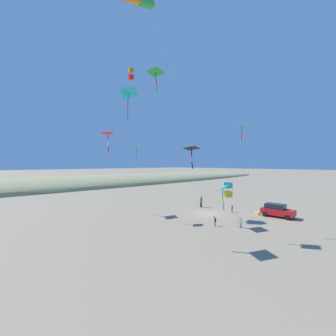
{
  "coord_description": "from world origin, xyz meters",
  "views": [
    {
      "loc": [
        -20.42,
        27.73,
        7.6
      ],
      "look_at": [
        0.08,
        8.39,
        7.06
      ],
      "focal_mm": 23.85,
      "sensor_mm": 36.0,
      "label": 1
    }
  ],
  "objects_px": {
    "cooler_box": "(257,213)",
    "kite_box_white_trailing": "(131,74)",
    "kite_delta_green_low_center": "(156,73)",
    "kite_delta_small_distant": "(222,188)",
    "person_bystander_far": "(232,208)",
    "kite_box_yellow_midlevel": "(228,190)",
    "kite_delta_teal_far_right": "(128,93)",
    "kite_delta_orange_high_right": "(242,126)",
    "parked_car": "(277,210)",
    "person_child_green_jacket": "(241,222)",
    "kite_delta_red_high_left": "(108,133)",
    "kite_delta_long_streamer_left": "(192,148)",
    "person_adult_flyer": "(201,201)",
    "person_child_grey_jacket": "(215,221)",
    "kite_delta_magenta_far_left": "(136,146)"
  },
  "relations": [
    {
      "from": "parked_car",
      "to": "person_child_grey_jacket",
      "type": "height_order",
      "value": "parked_car"
    },
    {
      "from": "kite_delta_red_high_left",
      "to": "kite_delta_magenta_far_left",
      "type": "xyz_separation_m",
      "value": [
        -7.1,
        -0.49,
        -2.41
      ]
    },
    {
      "from": "kite_delta_long_streamer_left",
      "to": "kite_box_white_trailing",
      "type": "height_order",
      "value": "kite_box_white_trailing"
    },
    {
      "from": "kite_delta_small_distant",
      "to": "kite_box_yellow_midlevel",
      "type": "bearing_deg",
      "value": -70.9
    },
    {
      "from": "parked_car",
      "to": "person_adult_flyer",
      "type": "bearing_deg",
      "value": 10.44
    },
    {
      "from": "parked_car",
      "to": "cooler_box",
      "type": "xyz_separation_m",
      "value": [
        2.58,
        0.78,
        -0.74
      ]
    },
    {
      "from": "kite_box_white_trailing",
      "to": "kite_delta_green_low_center",
      "type": "height_order",
      "value": "kite_box_white_trailing"
    },
    {
      "from": "cooler_box",
      "to": "person_adult_flyer",
      "type": "xyz_separation_m",
      "value": [
        9.34,
        1.41,
        0.86
      ]
    },
    {
      "from": "person_child_green_jacket",
      "to": "kite_delta_small_distant",
      "type": "xyz_separation_m",
      "value": [
        1.85,
        1.03,
        3.93
      ]
    },
    {
      "from": "parked_car",
      "to": "kite_delta_small_distant",
      "type": "relative_size",
      "value": 0.37
    },
    {
      "from": "parked_car",
      "to": "person_bystander_far",
      "type": "distance_m",
      "value": 6.34
    },
    {
      "from": "kite_delta_teal_far_right",
      "to": "kite_delta_long_streamer_left",
      "type": "bearing_deg",
      "value": -84.09
    },
    {
      "from": "kite_delta_orange_high_right",
      "to": "kite_box_white_trailing",
      "type": "relative_size",
      "value": 0.54
    },
    {
      "from": "kite_delta_orange_high_right",
      "to": "kite_delta_long_streamer_left",
      "type": "bearing_deg",
      "value": -3.62
    },
    {
      "from": "person_child_grey_jacket",
      "to": "kite_box_white_trailing",
      "type": "relative_size",
      "value": 0.05
    },
    {
      "from": "cooler_box",
      "to": "person_adult_flyer",
      "type": "height_order",
      "value": "person_adult_flyer"
    },
    {
      "from": "person_child_grey_jacket",
      "to": "cooler_box",
      "type": "bearing_deg",
      "value": -94.84
    },
    {
      "from": "cooler_box",
      "to": "kite_box_white_trailing",
      "type": "distance_m",
      "value": 29.03
    },
    {
      "from": "person_adult_flyer",
      "to": "kite_delta_small_distant",
      "type": "xyz_separation_m",
      "value": [
        -9.16,
        7.5,
        3.57
      ]
    },
    {
      "from": "kite_delta_green_low_center",
      "to": "kite_delta_magenta_far_left",
      "type": "height_order",
      "value": "kite_delta_green_low_center"
    },
    {
      "from": "kite_box_white_trailing",
      "to": "kite_delta_magenta_far_left",
      "type": "bearing_deg",
      "value": 153.38
    },
    {
      "from": "kite_delta_orange_high_right",
      "to": "kite_delta_small_distant",
      "type": "xyz_separation_m",
      "value": [
        2.4,
        0.18,
        -7.26
      ]
    },
    {
      "from": "parked_car",
      "to": "kite_delta_magenta_far_left",
      "type": "height_order",
      "value": "kite_delta_magenta_far_left"
    },
    {
      "from": "kite_delta_green_low_center",
      "to": "kite_delta_small_distant",
      "type": "bearing_deg",
      "value": -124.31
    },
    {
      "from": "person_child_green_jacket",
      "to": "kite_delta_red_high_left",
      "type": "relative_size",
      "value": 0.09
    },
    {
      "from": "person_child_grey_jacket",
      "to": "kite_delta_orange_high_right",
      "type": "bearing_deg",
      "value": -165.31
    },
    {
      "from": "person_child_grey_jacket",
      "to": "kite_delta_red_high_left",
      "type": "relative_size",
      "value": 0.08
    },
    {
      "from": "person_child_green_jacket",
      "to": "kite_delta_long_streamer_left",
      "type": "xyz_separation_m",
      "value": [
        7.37,
        0.34,
        9.05
      ]
    },
    {
      "from": "parked_car",
      "to": "kite_delta_small_distant",
      "type": "distance_m",
      "value": 10.74
    },
    {
      "from": "person_bystander_far",
      "to": "kite_delta_green_low_center",
      "type": "height_order",
      "value": "kite_delta_green_low_center"
    },
    {
      "from": "parked_car",
      "to": "kite_box_yellow_midlevel",
      "type": "distance_m",
      "value": 8.31
    },
    {
      "from": "person_child_green_jacket",
      "to": "kite_delta_orange_high_right",
      "type": "relative_size",
      "value": 0.11
    },
    {
      "from": "person_child_green_jacket",
      "to": "person_child_grey_jacket",
      "type": "relative_size",
      "value": 1.07
    },
    {
      "from": "kite_delta_orange_high_right",
      "to": "person_child_grey_jacket",
      "type": "bearing_deg",
      "value": 14.69
    },
    {
      "from": "person_child_grey_jacket",
      "to": "kite_delta_red_high_left",
      "type": "height_order",
      "value": "kite_delta_red_high_left"
    },
    {
      "from": "kite_delta_long_streamer_left",
      "to": "kite_delta_orange_high_right",
      "type": "bearing_deg",
      "value": 176.38
    },
    {
      "from": "person_bystander_far",
      "to": "kite_box_yellow_midlevel",
      "type": "height_order",
      "value": "kite_box_yellow_midlevel"
    },
    {
      "from": "kite_delta_orange_high_right",
      "to": "parked_car",
      "type": "bearing_deg",
      "value": -92.17
    },
    {
      "from": "person_adult_flyer",
      "to": "kite_box_white_trailing",
      "type": "distance_m",
      "value": 24.05
    },
    {
      "from": "kite_delta_orange_high_right",
      "to": "person_bystander_far",
      "type": "bearing_deg",
      "value": -53.17
    },
    {
      "from": "parked_car",
      "to": "kite_box_yellow_midlevel",
      "type": "relative_size",
      "value": 0.86
    },
    {
      "from": "parked_car",
      "to": "kite_delta_small_distant",
      "type": "height_order",
      "value": "kite_delta_small_distant"
    },
    {
      "from": "kite_delta_orange_high_right",
      "to": "kite_delta_long_streamer_left",
      "type": "height_order",
      "value": "kite_delta_orange_high_right"
    },
    {
      "from": "cooler_box",
      "to": "kite_delta_magenta_far_left",
      "type": "distance_m",
      "value": 20.25
    },
    {
      "from": "cooler_box",
      "to": "kite_box_yellow_midlevel",
      "type": "bearing_deg",
      "value": 78.29
    },
    {
      "from": "kite_box_yellow_midlevel",
      "to": "kite_delta_orange_high_right",
      "type": "relative_size",
      "value": 0.41
    },
    {
      "from": "kite_box_yellow_midlevel",
      "to": "person_child_grey_jacket",
      "type": "bearing_deg",
      "value": 96.55
    },
    {
      "from": "kite_delta_teal_far_right",
      "to": "person_bystander_far",
      "type": "bearing_deg",
      "value": -93.43
    },
    {
      "from": "cooler_box",
      "to": "kite_delta_teal_far_right",
      "type": "xyz_separation_m",
      "value": [
        4.53,
        19.5,
        14.6
      ]
    },
    {
      "from": "person_bystander_far",
      "to": "kite_delta_magenta_far_left",
      "type": "height_order",
      "value": "kite_delta_magenta_far_left"
    }
  ]
}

